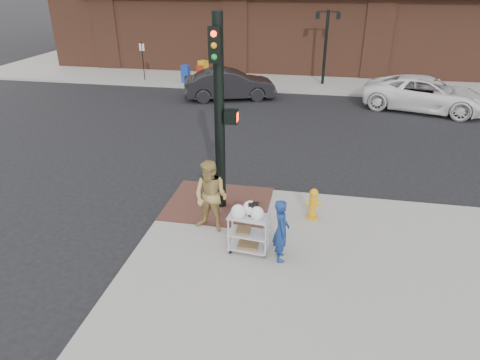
% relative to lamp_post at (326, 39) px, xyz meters
% --- Properties ---
extents(ground, '(220.00, 220.00, 0.00)m').
position_rel_lamp_post_xyz_m(ground, '(-2.00, -16.00, -2.62)').
color(ground, black).
rests_on(ground, ground).
extents(sidewalk_far, '(65.00, 36.00, 0.15)m').
position_rel_lamp_post_xyz_m(sidewalk_far, '(10.50, 16.00, -2.54)').
color(sidewalk_far, gray).
rests_on(sidewalk_far, ground).
extents(brick_curb_ramp, '(2.80, 2.40, 0.01)m').
position_rel_lamp_post_xyz_m(brick_curb_ramp, '(-2.60, -15.10, -2.46)').
color(brick_curb_ramp, '#4D2724').
rests_on(brick_curb_ramp, sidewalk_near).
extents(lamp_post, '(1.32, 0.22, 4.00)m').
position_rel_lamp_post_xyz_m(lamp_post, '(0.00, 0.00, 0.00)').
color(lamp_post, black).
rests_on(lamp_post, sidewalk_far).
extents(parking_sign, '(0.05, 0.05, 2.20)m').
position_rel_lamp_post_xyz_m(parking_sign, '(-10.50, -1.00, -1.37)').
color(parking_sign, black).
rests_on(parking_sign, sidewalk_far).
extents(traffic_signal_pole, '(0.61, 0.51, 5.00)m').
position_rel_lamp_post_xyz_m(traffic_signal_pole, '(-2.48, -15.23, 0.21)').
color(traffic_signal_pole, black).
rests_on(traffic_signal_pole, sidewalk_near).
extents(woman_blue, '(0.45, 0.59, 1.47)m').
position_rel_lamp_post_xyz_m(woman_blue, '(-0.66, -17.32, -1.73)').
color(woman_blue, navy).
rests_on(woman_blue, sidewalk_near).
extents(pedestrian_tan, '(1.04, 0.90, 1.83)m').
position_rel_lamp_post_xyz_m(pedestrian_tan, '(-2.46, -16.43, -1.55)').
color(pedestrian_tan, '#A78E4F').
rests_on(pedestrian_tan, sidewalk_near).
extents(sedan_dark, '(4.93, 2.98, 1.54)m').
position_rel_lamp_post_xyz_m(sedan_dark, '(-4.70, -3.75, -1.85)').
color(sedan_dark, black).
rests_on(sedan_dark, ground).
extents(minivan_white, '(6.11, 4.01, 1.56)m').
position_rel_lamp_post_xyz_m(minivan_white, '(4.82, -3.99, -1.84)').
color(minivan_white, white).
rests_on(minivan_white, ground).
extents(utility_cart, '(0.94, 0.59, 1.24)m').
position_rel_lamp_post_xyz_m(utility_cart, '(-1.41, -17.16, -1.91)').
color(utility_cart, '#B6B5BB').
rests_on(utility_cart, sidewalk_near).
extents(fire_hydrant, '(0.41, 0.28, 0.86)m').
position_rel_lamp_post_xyz_m(fire_hydrant, '(-0.02, -15.44, -2.03)').
color(fire_hydrant, orange).
rests_on(fire_hydrant, sidewalk_near).
extents(newsbox_red, '(0.47, 0.44, 0.94)m').
position_rel_lamp_post_xyz_m(newsbox_red, '(-7.12, -0.76, -2.00)').
color(newsbox_red, '#A12512').
rests_on(newsbox_red, sidewalk_far).
extents(newsbox_yellow, '(0.61, 0.59, 1.14)m').
position_rel_lamp_post_xyz_m(newsbox_yellow, '(-7.03, -0.33, -1.90)').
color(newsbox_yellow, gold).
rests_on(newsbox_yellow, sidewalk_far).
extents(newsbox_blue, '(0.47, 0.44, 1.03)m').
position_rel_lamp_post_xyz_m(newsbox_blue, '(-7.82, -1.29, -1.95)').
color(newsbox_blue, '#18389D').
rests_on(newsbox_blue, sidewalk_far).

